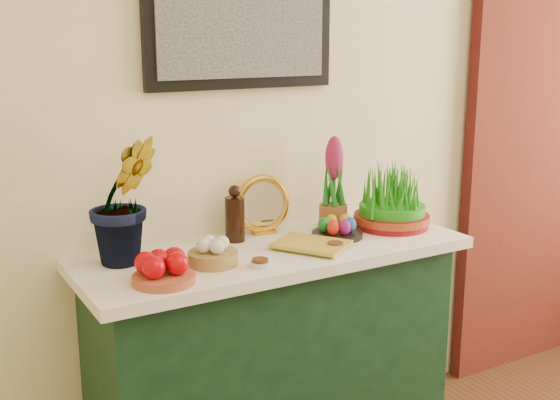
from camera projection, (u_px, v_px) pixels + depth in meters
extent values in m
cube|color=#FFF3BF|center=(314.00, 106.00, 2.74)|extent=(4.00, 0.04, 2.70)
cube|color=black|center=(241.00, 12.00, 2.49)|extent=(0.74, 0.03, 0.54)
cube|color=#A5A5A5|center=(243.00, 12.00, 2.47)|extent=(0.66, 0.01, 0.46)
cube|color=#3F0B11|center=(538.00, 135.00, 3.36)|extent=(0.90, 0.06, 2.30)
cube|color=#153A22|center=(273.00, 366.00, 2.60)|extent=(1.30, 0.45, 0.85)
cube|color=white|center=(273.00, 252.00, 2.49)|extent=(1.40, 0.55, 0.04)
imported|color=#1C701F|center=(124.00, 179.00, 2.25)|extent=(0.28, 0.24, 0.56)
cylinder|color=#AD4C2E|center=(164.00, 279.00, 2.12)|extent=(0.20, 0.20, 0.03)
cylinder|color=#A58142|center=(213.00, 258.00, 2.29)|extent=(0.20, 0.20, 0.04)
cylinder|color=black|center=(235.00, 219.00, 2.54)|extent=(0.07, 0.07, 0.16)
sphere|color=black|center=(235.00, 191.00, 2.51)|extent=(0.04, 0.04, 0.04)
cube|color=gold|center=(264.00, 232.00, 2.64)|extent=(0.09, 0.05, 0.01)
torus|color=gold|center=(262.00, 204.00, 2.63)|extent=(0.23, 0.07, 0.23)
cylinder|color=silver|center=(263.00, 204.00, 2.63)|extent=(0.17, 0.04, 0.17)
imported|color=gold|center=(300.00, 251.00, 2.38)|extent=(0.27, 0.29, 0.03)
cylinder|color=silver|center=(260.00, 264.00, 2.27)|extent=(0.07, 0.07, 0.02)
cylinder|color=#592D14|center=(260.00, 260.00, 2.27)|extent=(0.05, 0.05, 0.01)
cylinder|color=silver|center=(335.00, 248.00, 2.45)|extent=(0.07, 0.07, 0.02)
cylinder|color=#592D14|center=(335.00, 244.00, 2.44)|extent=(0.06, 0.06, 0.01)
cylinder|color=black|center=(337.00, 234.00, 2.60)|extent=(0.19, 0.19, 0.02)
ellipsoid|color=red|center=(333.00, 227.00, 2.55)|extent=(0.05, 0.05, 0.06)
ellipsoid|color=blue|center=(350.00, 225.00, 2.59)|extent=(0.05, 0.05, 0.06)
ellipsoid|color=gold|center=(332.00, 222.00, 2.62)|extent=(0.05, 0.05, 0.06)
ellipsoid|color=#167E29|center=(324.00, 225.00, 2.58)|extent=(0.05, 0.05, 0.06)
ellipsoid|color=orange|center=(345.00, 221.00, 2.63)|extent=(0.05, 0.05, 0.06)
ellipsoid|color=#80176A|center=(345.00, 227.00, 2.55)|extent=(0.05, 0.05, 0.06)
cylinder|color=#95592F|center=(333.00, 216.00, 2.73)|extent=(0.11, 0.11, 0.09)
ellipsoid|color=#AF2352|center=(334.00, 158.00, 2.67)|extent=(0.07, 0.07, 0.17)
cylinder|color=maroon|center=(391.00, 220.00, 2.73)|extent=(0.28, 0.28, 0.05)
cylinder|color=maroon|center=(392.00, 218.00, 2.73)|extent=(0.30, 0.30, 0.03)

